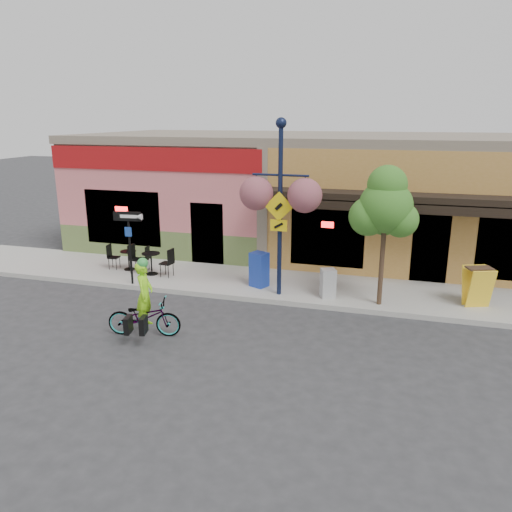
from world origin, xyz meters
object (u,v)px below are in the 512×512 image
Objects in this scene: bicycle at (144,317)px; lamp_post at (280,210)px; building at (313,191)px; one_way_sign at (130,248)px; cyclist_rider at (145,304)px; newspaper_box_grey at (328,283)px; newspaper_box_blue at (259,270)px; street_tree at (384,236)px.

bicycle is 4.77m from lamp_post.
building is 7.96× the size of one_way_sign.
cyclist_rider reaches higher than newspaper_box_grey.
cyclist_rider is 1.52× the size of newspaper_box_blue.
lamp_post is 5.97× the size of newspaper_box_grey.
cyclist_rider is 0.42× the size of street_tree.
one_way_sign is at bearing -142.86° from newspaper_box_blue.
bicycle is 0.46× the size of street_tree.
one_way_sign is 4.00m from newspaper_box_blue.
newspaper_box_blue is (-0.57, -5.98, -1.57)m from building.
bicycle is 0.78× the size of one_way_sign.
building is 10.14× the size of bicycle.
newspaper_box_grey is at bearing -2.35° from one_way_sign.
lamp_post is at bearing -2.51° from one_way_sign.
building is at bearing -25.25° from bicycle.
building is 17.12× the size of newspaper_box_blue.
bicycle is 0.34m from cyclist_rider.
one_way_sign reaches higher than newspaper_box_grey.
cyclist_rider is 6.46m from street_tree.
bicycle is at bearing -126.76° from lamp_post.
newspaper_box_grey is (1.58, -6.36, -1.68)m from building.
lamp_post is 1.30× the size of street_tree.
bicycle is (-2.38, -9.87, -1.78)m from building.
bicycle is 1.11× the size of cyclist_rider.
lamp_post is at bearing -48.24° from cyclist_rider.
newspaper_box_grey is at bearing 14.54° from newspaper_box_blue.
building is 3.63× the size of lamp_post.
street_tree is at bearing -30.43° from newspaper_box_grey.
lamp_post is at bearing 160.45° from newspaper_box_grey.
lamp_post is 4.82m from one_way_sign.
cyclist_rider is at bearing -89.89° from newspaper_box_blue.
street_tree is (5.42, 3.36, 1.62)m from bicycle.
building is 10.24m from cyclist_rider.
bicycle is 4.29m from newspaper_box_blue.
building is at bearing 109.00° from newspaper_box_blue.
lamp_post is at bearing -88.46° from building.
lamp_post is 2.92m from street_tree.
lamp_post is 2.17m from newspaper_box_blue.
cyclist_rider is at bearing -101.68° from bicycle.
street_tree is (7.47, 0.34, 0.79)m from one_way_sign.
lamp_post reaches higher than newspaper_box_grey.
lamp_post is at bearing -9.60° from newspaper_box_blue.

